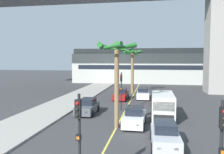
{
  "coord_description": "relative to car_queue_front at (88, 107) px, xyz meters",
  "views": [
    {
      "loc": [
        2.85,
        -2.45,
        5.61
      ],
      "look_at": [
        0.0,
        14.0,
        4.34
      ],
      "focal_mm": 37.14,
      "sensor_mm": 36.0,
      "label": 1
    }
  ],
  "objects": [
    {
      "name": "traffic_light_median_far",
      "position": [
        3.23,
        2.15,
        1.99
      ],
      "size": [
        0.24,
        0.37,
        4.2
      ],
      "color": "black",
      "rests_on": "ground"
    },
    {
      "name": "traffic_light_median_near",
      "position": [
        3.58,
        -13.88,
        1.99
      ],
      "size": [
        0.24,
        0.37,
        4.2
      ],
      "color": "black",
      "rests_on": "ground"
    },
    {
      "name": "lane_stripe_center",
      "position": [
        3.69,
        3.55,
        -0.72
      ],
      "size": [
        0.14,
        56.0,
        0.01
      ],
      "primitive_type": "cube",
      "color": "#DBCC4C",
      "rests_on": "ground"
    },
    {
      "name": "car_queue_front",
      "position": [
        0.0,
        0.0,
        0.0
      ],
      "size": [
        1.85,
        4.11,
        1.56
      ],
      "color": "#4C5156",
      "rests_on": "ground"
    },
    {
      "name": "sidewalk_left",
      "position": [
        -4.31,
        -4.45,
        -0.65
      ],
      "size": [
        4.8,
        80.0,
        0.15
      ],
      "primitive_type": "cube",
      "color": "#9E9991",
      "rests_on": "ground"
    },
    {
      "name": "delivery_van",
      "position": [
        7.59,
        -0.67,
        0.57
      ],
      "size": [
        2.19,
        5.27,
        2.36
      ],
      "color": "silver",
      "rests_on": "ground"
    },
    {
      "name": "car_queue_third",
      "position": [
        7.42,
        -7.9,
        0.0
      ],
      "size": [
        1.93,
        4.15,
        1.56
      ],
      "color": "#B7BABF",
      "rests_on": "ground"
    },
    {
      "name": "palm_tree_mid_median",
      "position": [
        3.74,
        -4.41,
        4.98
      ],
      "size": [
        3.34,
        3.48,
        7.06
      ],
      "color": "brown",
      "rests_on": "ground"
    },
    {
      "name": "car_queue_sixth",
      "position": [
        5.12,
        -3.51,
        0.0
      ],
      "size": [
        1.9,
        4.13,
        1.56
      ],
      "color": "white",
      "rests_on": "ground"
    },
    {
      "name": "palm_tree_near_median",
      "position": [
        3.37,
        15.11,
        5.01
      ],
      "size": [
        3.04,
        3.09,
        7.23
      ],
      "color": "brown",
      "rests_on": "ground"
    },
    {
      "name": "car_queue_fourth",
      "position": [
        5.32,
        10.14,
        0.0
      ],
      "size": [
        1.92,
        4.15,
        1.56
      ],
      "color": "white",
      "rests_on": "ground"
    },
    {
      "name": "car_queue_fifth",
      "position": [
        2.31,
        8.97,
        0.0
      ],
      "size": [
        1.91,
        4.14,
        1.56
      ],
      "color": "maroon",
      "rests_on": "ground"
    },
    {
      "name": "car_queue_second",
      "position": [
        7.44,
        7.03,
        0.0
      ],
      "size": [
        1.89,
        4.13,
        1.56
      ],
      "color": "maroon",
      "rests_on": "ground"
    },
    {
      "name": "traffic_light_right_far_corner",
      "position": [
        8.99,
        -14.44,
        1.99
      ],
      "size": [
        0.24,
        0.37,
        4.2
      ],
      "color": "black",
      "rests_on": "ground"
    },
    {
      "name": "pier_building_backdrop",
      "position": [
        3.69,
        33.84,
        3.29
      ],
      "size": [
        31.96,
        8.04,
        8.14
      ],
      "color": "#ADB2A8",
      "rests_on": "ground"
    }
  ]
}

